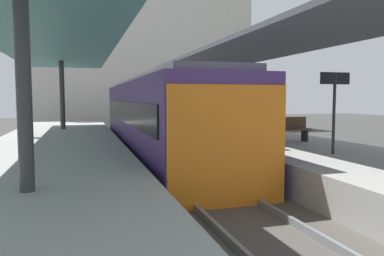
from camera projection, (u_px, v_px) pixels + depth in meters
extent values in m
plane|color=#383835|center=(177.00, 176.00, 11.83)|extent=(80.00, 80.00, 0.00)
cube|color=#9E9E99|center=(51.00, 167.00, 10.69)|extent=(4.40, 28.00, 1.00)
cube|color=#9E9E99|center=(282.00, 156.00, 12.89)|extent=(4.40, 28.00, 1.00)
cube|color=#4C4742|center=(177.00, 173.00, 11.82)|extent=(3.20, 28.00, 0.20)
cube|color=slate|center=(155.00, 169.00, 11.60)|extent=(0.08, 28.00, 0.14)
cube|color=slate|center=(199.00, 167.00, 12.02)|extent=(0.08, 28.00, 0.14)
cube|color=#472D6B|center=(158.00, 120.00, 14.66)|extent=(2.70, 14.63, 2.90)
cube|color=orange|center=(228.00, 147.00, 7.66)|extent=(2.65, 0.08, 2.60)
cube|color=black|center=(123.00, 112.00, 14.23)|extent=(0.04, 13.46, 0.76)
cube|color=black|center=(191.00, 111.00, 15.03)|extent=(0.04, 13.46, 0.76)
cube|color=#515156|center=(157.00, 81.00, 14.53)|extent=(2.16, 13.90, 0.20)
cylinder|color=#333335|center=(24.00, 89.00, 5.84)|extent=(0.24, 0.24, 3.33)
cylinder|color=#333335|center=(62.00, 95.00, 17.86)|extent=(0.24, 0.24, 3.33)
cube|color=slate|center=(51.00, 39.00, 11.71)|extent=(4.18, 21.00, 0.16)
cylinder|color=#333335|center=(209.00, 95.00, 20.06)|extent=(0.24, 0.24, 3.38)
cube|color=#3D4247|center=(265.00, 47.00, 13.90)|extent=(4.18, 21.00, 0.16)
cube|color=black|center=(277.00, 137.00, 12.61)|extent=(0.08, 0.32, 0.40)
cube|color=black|center=(305.00, 136.00, 12.92)|extent=(0.08, 0.32, 0.40)
cube|color=#4C3823|center=(291.00, 129.00, 12.75)|extent=(1.40, 0.40, 0.06)
cube|color=#4C3823|center=(288.00, 123.00, 12.90)|extent=(1.40, 0.06, 0.40)
cylinder|color=#262628|center=(334.00, 114.00, 9.91)|extent=(0.08, 0.08, 2.20)
cube|color=black|center=(335.00, 78.00, 9.84)|extent=(0.90, 0.06, 0.32)
cylinder|color=#2D2D30|center=(201.00, 123.00, 16.79)|extent=(0.44, 0.44, 0.80)
cylinder|color=#386B3D|center=(271.00, 133.00, 11.73)|extent=(0.28, 0.28, 0.83)
cylinder|color=#232328|center=(272.00, 110.00, 11.67)|extent=(0.36, 0.36, 0.64)
sphere|color=beige|center=(272.00, 96.00, 11.64)|extent=(0.22, 0.22, 0.22)
cylinder|color=#998460|center=(255.00, 135.00, 11.19)|extent=(0.28, 0.28, 0.81)
cylinder|color=#232328|center=(256.00, 111.00, 11.13)|extent=(0.36, 0.36, 0.61)
sphere|color=beige|center=(256.00, 98.00, 11.10)|extent=(0.22, 0.22, 0.22)
cylinder|color=#998460|center=(25.00, 127.00, 14.29)|extent=(0.28, 0.28, 0.82)
cylinder|color=navy|center=(25.00, 108.00, 14.24)|extent=(0.36, 0.36, 0.62)
sphere|color=tan|center=(24.00, 97.00, 14.20)|extent=(0.22, 0.22, 0.22)
cube|color=beige|center=(138.00, 63.00, 30.98)|extent=(18.00, 6.00, 11.00)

